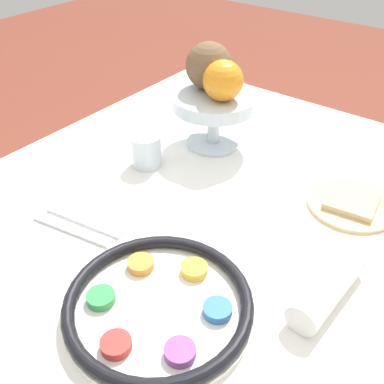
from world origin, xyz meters
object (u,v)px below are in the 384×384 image
(bread_plate, at_px, (351,203))
(napkin_roll, at_px, (328,287))
(seder_plate, at_px, (158,305))
(fruit_stand, at_px, (214,106))
(coconut, at_px, (209,66))
(cup_near, at_px, (146,150))
(orange_fruit, at_px, (223,81))

(bread_plate, distance_m, napkin_roll, 0.25)
(seder_plate, distance_m, fruit_stand, 0.51)
(seder_plate, height_order, bread_plate, seder_plate)
(coconut, height_order, bread_plate, coconut)
(bread_plate, height_order, cup_near, cup_near)
(coconut, bearing_deg, cup_near, 169.64)
(napkin_roll, bearing_deg, coconut, 55.78)
(seder_plate, bearing_deg, coconut, 28.10)
(fruit_stand, xyz_separation_m, napkin_roll, (-0.28, -0.41, -0.07))
(orange_fruit, distance_m, coconut, 0.07)
(bread_plate, bearing_deg, napkin_roll, -167.20)
(seder_plate, relative_size, bread_plate, 1.68)
(bread_plate, bearing_deg, orange_fruit, 86.41)
(seder_plate, relative_size, napkin_roll, 1.65)
(cup_near, bearing_deg, orange_fruit, -32.25)
(fruit_stand, bearing_deg, bread_plate, -95.18)
(napkin_roll, bearing_deg, orange_fruit, 54.88)
(fruit_stand, relative_size, orange_fruit, 2.21)
(seder_plate, distance_m, orange_fruit, 0.50)
(orange_fruit, height_order, bread_plate, orange_fruit)
(fruit_stand, bearing_deg, orange_fruit, -111.84)
(seder_plate, height_order, napkin_roll, napkin_roll)
(coconut, bearing_deg, bread_plate, -97.84)
(coconut, xyz_separation_m, bread_plate, (-0.05, -0.38, -0.17))
(bread_plate, bearing_deg, seder_plate, 162.64)
(seder_plate, height_order, orange_fruit, orange_fruit)
(seder_plate, bearing_deg, napkin_roll, -47.13)
(fruit_stand, distance_m, orange_fruit, 0.08)
(seder_plate, xyz_separation_m, fruit_stand, (0.45, 0.22, 0.08))
(seder_plate, bearing_deg, cup_near, 44.46)
(coconut, distance_m, cup_near, 0.23)
(seder_plate, distance_m, cup_near, 0.41)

